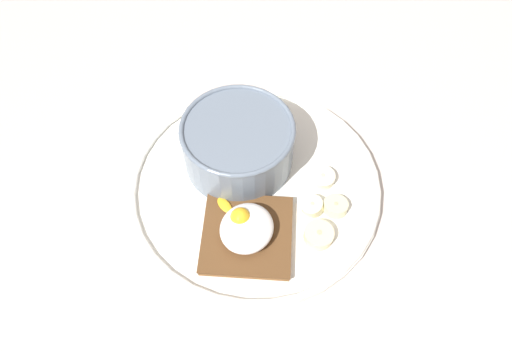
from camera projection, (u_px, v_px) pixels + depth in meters
The scene contains 9 objects.
ground_plane at pixel (256, 193), 61.57cm from camera, with size 120.00×120.00×2.00cm, color beige.
plate at pixel (256, 185), 60.07cm from camera, with size 29.96×29.96×1.60cm.
oatmeal_bowl at pixel (238, 144), 59.13cm from camera, with size 13.41×13.41×6.49cm.
toast_slice at pixel (247, 235), 55.57cm from camera, with size 13.10×13.10×1.07cm.
poached_egg at pixel (246, 227), 54.18cm from camera, with size 6.26×8.13×3.13cm.
banana_slice_front at pixel (312, 206), 57.48cm from camera, with size 3.72×3.77×1.65cm.
banana_slice_left at pixel (323, 178), 59.70cm from camera, with size 4.12×4.12×1.26cm.
banana_slice_back at pixel (319, 235), 55.47cm from camera, with size 4.52×4.53×1.45cm.
banana_slice_right at pixel (335, 206), 57.51cm from camera, with size 3.57×3.47×1.52cm.
Camera 1 is at (-28.09, -14.64, 53.85)cm, focal length 35.00 mm.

